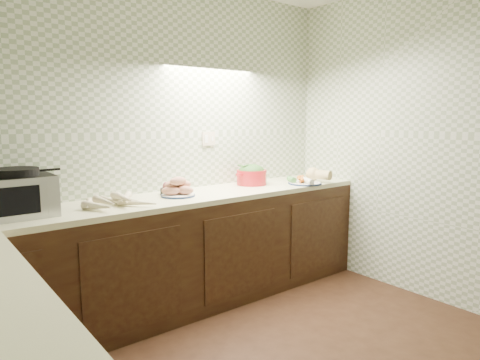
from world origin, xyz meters
TOP-DOWN VIEW (x-y plane):
  - room at (0.00, 0.00)m, footprint 3.60×3.60m
  - counter at (-0.68, 0.68)m, footprint 3.60×3.60m
  - toaster_oven at (-1.05, 1.52)m, footprint 0.42×0.32m
  - parsnip_pile at (-0.49, 1.41)m, footprint 0.47×0.46m
  - sweet_potato_plate at (0.07, 1.51)m, footprint 0.27×0.26m
  - onion_bowl at (0.05, 1.63)m, footprint 0.14×0.14m
  - dutch_oven at (0.89, 1.60)m, footprint 0.34×0.29m
  - veg_plate at (1.36, 1.35)m, footprint 0.37×0.33m

SIDE VIEW (x-z plane):
  - counter at x=-0.68m, z-range 0.00..0.90m
  - parsnip_pile at x=-0.49m, z-range 0.89..0.98m
  - onion_bowl at x=0.05m, z-range 0.89..0.99m
  - veg_plate at x=1.36m, z-range 0.88..1.02m
  - sweet_potato_plate at x=0.07m, z-range 0.88..1.03m
  - dutch_oven at x=0.89m, z-range 0.90..1.09m
  - toaster_oven at x=-1.05m, z-range 0.89..1.19m
  - room at x=0.00m, z-range 0.33..2.93m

